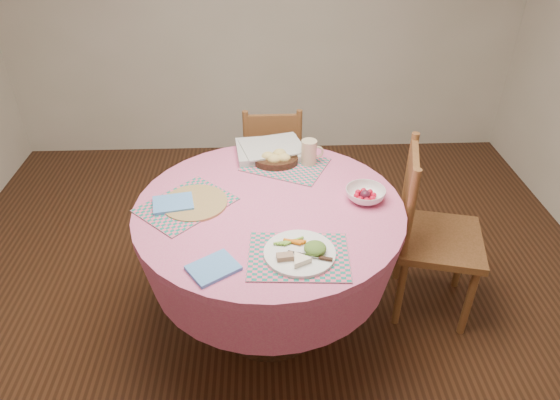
{
  "coord_description": "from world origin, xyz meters",
  "views": [
    {
      "loc": [
        -0.03,
        -1.88,
        2.04
      ],
      "look_at": [
        0.05,
        0.0,
        0.78
      ],
      "focal_mm": 32.0,
      "sensor_mm": 36.0,
      "label": 1
    }
  ],
  "objects_px": {
    "chair_back": "(272,161)",
    "bread_bowl": "(276,159)",
    "chair_right": "(430,231)",
    "wicker_trivet": "(195,203)",
    "dinner_plate": "(301,252)",
    "latte_mug": "(309,152)",
    "dining_table": "(270,239)",
    "fruit_bowl": "(365,195)"
  },
  "relations": [
    {
      "from": "chair_back",
      "to": "bread_bowl",
      "type": "relative_size",
      "value": 3.68
    },
    {
      "from": "chair_back",
      "to": "dinner_plate",
      "type": "relative_size",
      "value": 2.94
    },
    {
      "from": "chair_back",
      "to": "wicker_trivet",
      "type": "height_order",
      "value": "chair_back"
    },
    {
      "from": "dinner_plate",
      "to": "bread_bowl",
      "type": "height_order",
      "value": "bread_bowl"
    },
    {
      "from": "dining_table",
      "to": "dinner_plate",
      "type": "bearing_deg",
      "value": -71.62
    },
    {
      "from": "wicker_trivet",
      "to": "bread_bowl",
      "type": "distance_m",
      "value": 0.52
    },
    {
      "from": "dining_table",
      "to": "wicker_trivet",
      "type": "height_order",
      "value": "wicker_trivet"
    },
    {
      "from": "wicker_trivet",
      "to": "latte_mug",
      "type": "xyz_separation_m",
      "value": [
        0.56,
        0.35,
        0.06
      ]
    },
    {
      "from": "dining_table",
      "to": "wicker_trivet",
      "type": "distance_m",
      "value": 0.4
    },
    {
      "from": "dining_table",
      "to": "dinner_plate",
      "type": "xyz_separation_m",
      "value": [
        0.12,
        -0.36,
        0.22
      ]
    },
    {
      "from": "chair_back",
      "to": "latte_mug",
      "type": "bearing_deg",
      "value": 106.54
    },
    {
      "from": "chair_back",
      "to": "fruit_bowl",
      "type": "distance_m",
      "value": 1.07
    },
    {
      "from": "chair_right",
      "to": "latte_mug",
      "type": "relative_size",
      "value": 7.38
    },
    {
      "from": "bread_bowl",
      "to": "fruit_bowl",
      "type": "relative_size",
      "value": 0.97
    },
    {
      "from": "chair_back",
      "to": "chair_right",
      "type": "bearing_deg",
      "value": 132.1
    },
    {
      "from": "latte_mug",
      "to": "bread_bowl",
      "type": "bearing_deg",
      "value": 179.08
    },
    {
      "from": "chair_right",
      "to": "chair_back",
      "type": "xyz_separation_m",
      "value": [
        -0.78,
        0.86,
        -0.05
      ]
    },
    {
      "from": "latte_mug",
      "to": "fruit_bowl",
      "type": "distance_m",
      "value": 0.42
    },
    {
      "from": "wicker_trivet",
      "to": "chair_right",
      "type": "bearing_deg",
      "value": 3.72
    },
    {
      "from": "bread_bowl",
      "to": "dinner_plate",
      "type": "bearing_deg",
      "value": -84.27
    },
    {
      "from": "wicker_trivet",
      "to": "dining_table",
      "type": "bearing_deg",
      "value": -4.93
    },
    {
      "from": "dining_table",
      "to": "chair_back",
      "type": "xyz_separation_m",
      "value": [
        0.04,
        0.96,
        -0.11
      ]
    },
    {
      "from": "wicker_trivet",
      "to": "fruit_bowl",
      "type": "height_order",
      "value": "fruit_bowl"
    },
    {
      "from": "dinner_plate",
      "to": "fruit_bowl",
      "type": "distance_m",
      "value": 0.51
    },
    {
      "from": "wicker_trivet",
      "to": "bread_bowl",
      "type": "xyz_separation_m",
      "value": [
        0.39,
        0.35,
        0.03
      ]
    },
    {
      "from": "latte_mug",
      "to": "wicker_trivet",
      "type": "bearing_deg",
      "value": -148.2
    },
    {
      "from": "wicker_trivet",
      "to": "dinner_plate",
      "type": "bearing_deg",
      "value": -40.27
    },
    {
      "from": "latte_mug",
      "to": "dinner_plate",
      "type": "bearing_deg",
      "value": -97.55
    },
    {
      "from": "bread_bowl",
      "to": "fruit_bowl",
      "type": "height_order",
      "value": "bread_bowl"
    },
    {
      "from": "dinner_plate",
      "to": "wicker_trivet",
      "type": "bearing_deg",
      "value": 139.73
    },
    {
      "from": "chair_back",
      "to": "bread_bowl",
      "type": "bearing_deg",
      "value": 90.29
    },
    {
      "from": "wicker_trivet",
      "to": "fruit_bowl",
      "type": "distance_m",
      "value": 0.79
    },
    {
      "from": "fruit_bowl",
      "to": "dining_table",
      "type": "bearing_deg",
      "value": -176.05
    },
    {
      "from": "chair_right",
      "to": "chair_back",
      "type": "height_order",
      "value": "chair_right"
    },
    {
      "from": "fruit_bowl",
      "to": "bread_bowl",
      "type": "bearing_deg",
      "value": 139.1
    },
    {
      "from": "wicker_trivet",
      "to": "latte_mug",
      "type": "relative_size",
      "value": 2.34
    },
    {
      "from": "chair_right",
      "to": "chair_back",
      "type": "distance_m",
      "value": 1.16
    },
    {
      "from": "chair_right",
      "to": "bread_bowl",
      "type": "height_order",
      "value": "chair_right"
    },
    {
      "from": "wicker_trivet",
      "to": "bread_bowl",
      "type": "height_order",
      "value": "bread_bowl"
    },
    {
      "from": "dining_table",
      "to": "fruit_bowl",
      "type": "relative_size",
      "value": 5.21
    },
    {
      "from": "chair_right",
      "to": "dinner_plate",
      "type": "relative_size",
      "value": 3.29
    },
    {
      "from": "dining_table",
      "to": "latte_mug",
      "type": "distance_m",
      "value": 0.51
    }
  ]
}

